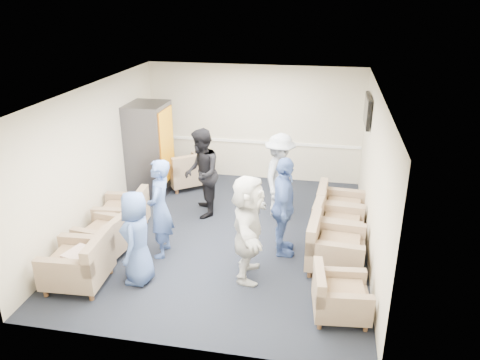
% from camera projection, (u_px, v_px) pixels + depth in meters
% --- Properties ---
extents(floor, '(6.00, 6.00, 0.00)m').
position_uv_depth(floor, '(228.00, 235.00, 8.71)').
color(floor, black).
rests_on(floor, ground).
extents(ceiling, '(6.00, 6.00, 0.00)m').
position_uv_depth(ceiling, '(226.00, 91.00, 7.69)').
color(ceiling, silver).
rests_on(ceiling, back_wall).
extents(back_wall, '(5.00, 0.02, 2.70)m').
position_uv_depth(back_wall, '(254.00, 123.00, 10.93)').
color(back_wall, beige).
rests_on(back_wall, floor).
extents(front_wall, '(5.00, 0.02, 2.70)m').
position_uv_depth(front_wall, '(172.00, 256.00, 5.47)').
color(front_wall, beige).
rests_on(front_wall, floor).
extents(left_wall, '(0.02, 6.00, 2.70)m').
position_uv_depth(left_wall, '(95.00, 158.00, 8.64)').
color(left_wall, beige).
rests_on(left_wall, floor).
extents(right_wall, '(0.02, 6.00, 2.70)m').
position_uv_depth(right_wall, '(374.00, 177.00, 7.77)').
color(right_wall, beige).
rests_on(right_wall, floor).
extents(chair_rail, '(4.98, 0.04, 0.06)m').
position_uv_depth(chair_rail, '(254.00, 142.00, 11.08)').
color(chair_rail, white).
rests_on(chair_rail, back_wall).
extents(tv, '(0.10, 1.00, 0.58)m').
position_uv_depth(tv, '(367.00, 111.00, 9.15)').
color(tv, black).
rests_on(tv, right_wall).
extents(armchair_left_near, '(0.93, 0.93, 0.70)m').
position_uv_depth(armchair_left_near, '(81.00, 265.00, 7.12)').
color(armchair_left_near, '#897058').
rests_on(armchair_left_near, floor).
extents(armchair_left_mid, '(0.90, 0.90, 0.63)m').
position_uv_depth(armchair_left_mid, '(108.00, 237.00, 8.01)').
color(armchair_left_mid, '#897058').
rests_on(armchair_left_mid, floor).
extents(armchair_left_far, '(0.91, 0.91, 0.67)m').
position_uv_depth(armchair_left_far, '(125.00, 214.00, 8.77)').
color(armchair_left_far, '#897058').
rests_on(armchair_left_far, floor).
extents(armchair_right_near, '(0.83, 0.83, 0.60)m').
position_uv_depth(armchair_right_near, '(337.00, 297.00, 6.46)').
color(armchair_right_near, '#897058').
rests_on(armchair_right_near, floor).
extents(armchair_right_midnear, '(0.96, 0.96, 0.72)m').
position_uv_depth(armchair_right_midnear, '(332.00, 248.00, 7.56)').
color(armchair_right_midnear, '#897058').
rests_on(armchair_right_midnear, floor).
extents(armchair_right_midfar, '(0.96, 0.96, 0.69)m').
position_uv_depth(armchair_right_midfar, '(335.00, 225.00, 8.34)').
color(armchair_right_midfar, '#897058').
rests_on(armchair_right_midfar, floor).
extents(armchair_right_far, '(0.93, 0.93, 0.70)m').
position_uv_depth(armchair_right_far, '(337.00, 210.00, 8.90)').
color(armchair_right_far, '#897058').
rests_on(armchair_right_far, floor).
extents(armchair_corner, '(1.26, 1.26, 0.72)m').
position_uv_depth(armchair_corner, '(187.00, 172.00, 10.75)').
color(armchair_corner, '#897058').
rests_on(armchair_corner, floor).
extents(vending_machine, '(0.82, 0.96, 2.02)m').
position_uv_depth(vending_machine, '(150.00, 149.00, 10.22)').
color(vending_machine, '#4F4E56').
rests_on(vending_machine, floor).
extents(backpack, '(0.29, 0.25, 0.43)m').
position_uv_depth(backpack, '(128.00, 235.00, 8.26)').
color(backpack, black).
rests_on(backpack, floor).
extents(pillow, '(0.42, 0.49, 0.12)m').
position_uv_depth(pillow, '(78.00, 255.00, 7.06)').
color(pillow, beige).
rests_on(pillow, armchair_left_near).
extents(person_front_left, '(0.55, 0.77, 1.50)m').
position_uv_depth(person_front_left, '(137.00, 238.00, 7.09)').
color(person_front_left, '#4460A3').
rests_on(person_front_left, floor).
extents(person_mid_left, '(0.46, 0.66, 1.72)m').
position_uv_depth(person_mid_left, '(160.00, 209.00, 7.78)').
color(person_mid_left, '#4460A3').
rests_on(person_mid_left, floor).
extents(person_back_left, '(0.88, 1.02, 1.79)m').
position_uv_depth(person_back_left, '(202.00, 173.00, 9.19)').
color(person_back_left, black).
rests_on(person_back_left, floor).
extents(person_back_right, '(0.80, 1.18, 1.69)m').
position_uv_depth(person_back_right, '(280.00, 175.00, 9.24)').
color(person_back_right, beige).
rests_on(person_back_right, floor).
extents(person_mid_right, '(0.55, 1.07, 1.74)m').
position_uv_depth(person_mid_right, '(283.00, 207.00, 7.81)').
color(person_mid_right, '#4460A3').
rests_on(person_mid_right, floor).
extents(person_front_right, '(0.66, 1.64, 1.72)m').
position_uv_depth(person_front_right, '(248.00, 228.00, 7.15)').
color(person_front_right, silver).
rests_on(person_front_right, floor).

